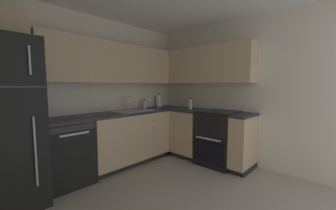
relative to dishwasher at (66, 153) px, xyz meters
name	(u,v)px	position (x,y,z in m)	size (l,w,h in m)	color
ground_plane	(171,206)	(0.58, -1.40, -0.44)	(3.54, 3.40, 0.02)	#A89E8E
wall_back	(93,93)	(0.58, 0.33, 0.79)	(3.64, 0.05, 2.44)	beige
wall_right	(241,92)	(2.37, -1.40, 0.79)	(0.05, 3.50, 2.44)	beige
dishwasher	(66,153)	(0.00, 0.00, 0.00)	(0.60, 0.63, 0.86)	black
lower_cabinets_back	(128,138)	(1.03, 0.00, 0.00)	(1.44, 0.62, 0.86)	tan
countertop_back	(127,113)	(1.02, 0.00, 0.45)	(2.65, 0.60, 0.04)	#2D2D33
lower_cabinets_right	(205,136)	(2.05, -0.89, 0.00)	(0.62, 1.42, 0.86)	tan
countertop_right	(205,112)	(2.05, -0.89, 0.45)	(0.60, 1.42, 0.03)	#2D2D33
oven_range	(219,137)	(2.07, -1.16, 0.02)	(0.68, 0.62, 1.05)	black
upper_cabinets_back	(113,63)	(0.86, 0.14, 1.27)	(2.33, 0.34, 0.65)	tan
upper_cabinets_right	(201,66)	(2.19, -0.69, 1.27)	(0.32, 1.97, 0.65)	tan
sink	(135,113)	(1.15, -0.03, 0.42)	(0.65, 0.40, 0.10)	#B7B7BC
faucet	(127,102)	(1.16, 0.18, 0.62)	(0.07, 0.16, 0.26)	silver
soap_bottle	(144,104)	(1.56, 0.18, 0.55)	(0.06, 0.06, 0.19)	silver
paper_towel_roll	(159,101)	(1.94, 0.16, 0.59)	(0.11, 0.11, 0.30)	white
oil_bottle	(190,104)	(2.05, -0.57, 0.56)	(0.07, 0.07, 0.21)	beige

